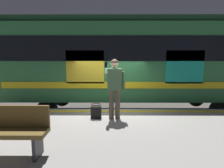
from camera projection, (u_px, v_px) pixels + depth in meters
name	position (u px, v px, depth m)	size (l,w,h in m)	color
ground_plane	(110.00, 134.00, 6.92)	(24.38, 24.38, 0.00)	#4C4742
platform	(108.00, 158.00, 4.45)	(16.25, 4.85, 0.91)	gray
safety_line	(110.00, 111.00, 6.49)	(15.93, 0.16, 0.01)	yellow
track_rail_near	(110.00, 119.00, 8.28)	(21.13, 0.08, 0.16)	slate
track_rail_far	(111.00, 110.00, 9.69)	(21.13, 0.08, 0.16)	slate
train_carriage	(131.00, 59.00, 8.61)	(10.33, 2.84, 3.99)	#2D723F
passenger	(115.00, 84.00, 5.66)	(0.57, 0.55, 1.70)	brown
handbag	(96.00, 112.00, 5.81)	(0.30, 0.28, 0.41)	black
bench	(1.00, 129.00, 3.62)	(1.69, 0.44, 0.90)	brown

